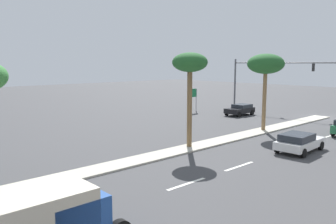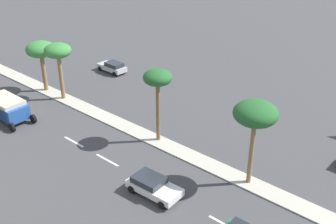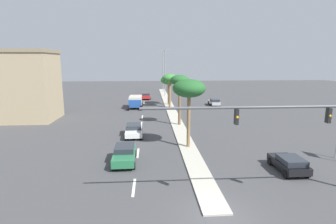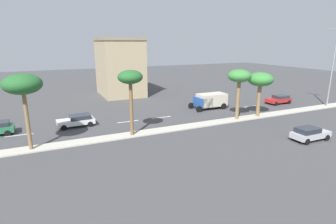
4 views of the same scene
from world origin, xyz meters
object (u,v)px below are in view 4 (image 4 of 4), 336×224
at_px(street_lamp_mid, 333,62).
at_px(sedan_white_inboard, 77,120).
at_px(palm_tree_front, 23,85).
at_px(sedan_red_near, 279,99).
at_px(commercial_building, 120,67).
at_px(sedan_silver_left, 310,133).
at_px(palm_tree_center, 260,80).
at_px(palm_tree_near, 239,78).
at_px(palm_tree_inboard, 130,79).
at_px(box_truck, 209,100).

height_order(street_lamp_mid, sedan_white_inboard, street_lamp_mid).
bearing_deg(palm_tree_front, sedan_red_near, 97.50).
height_order(commercial_building, sedan_silver_left, commercial_building).
height_order(street_lamp_mid, sedan_red_near, street_lamp_mid).
distance_m(palm_tree_front, street_lamp_mid, 41.95).
distance_m(palm_tree_center, street_lamp_mid, 14.34).
bearing_deg(commercial_building, sedan_red_near, 49.07).
bearing_deg(sedan_red_near, palm_tree_front, -82.50).
height_order(palm_tree_near, sedan_red_near, palm_tree_near).
relative_size(street_lamp_mid, sedan_silver_left, 2.85).
bearing_deg(sedan_red_near, palm_tree_inboard, -79.43).
xyz_separation_m(palm_tree_inboard, sedan_silver_left, (9.04, 16.29, -5.41)).
bearing_deg(palm_tree_near, palm_tree_center, 88.89).
height_order(palm_tree_front, box_truck, palm_tree_front).
height_order(palm_tree_inboard, sedan_red_near, palm_tree_inboard).
xyz_separation_m(palm_tree_front, palm_tree_center, (-0.01, 27.73, -1.17)).
bearing_deg(sedan_white_inboard, palm_tree_near, 73.06).
bearing_deg(street_lamp_mid, sedan_white_inboard, -99.18).
distance_m(palm_tree_front, box_truck, 25.71).
xyz_separation_m(street_lamp_mid, sedan_white_inboard, (-5.99, -37.06, -6.20)).
bearing_deg(palm_tree_inboard, palm_tree_near, 91.04).
xyz_separation_m(palm_tree_near, street_lamp_mid, (0.08, 17.68, 1.38)).
bearing_deg(palm_tree_near, sedan_white_inboard, -106.94).
xyz_separation_m(commercial_building, palm_tree_inboard, (23.83, -5.20, 0.80)).
relative_size(palm_tree_center, sedan_white_inboard, 1.36).
bearing_deg(palm_tree_near, commercial_building, -158.73).
height_order(palm_tree_front, street_lamp_mid, street_lamp_mid).
height_order(sedan_red_near, sedan_white_inboard, sedan_red_near).
xyz_separation_m(commercial_building, sedan_silver_left, (32.87, 11.08, -4.61)).
xyz_separation_m(commercial_building, palm_tree_front, (23.65, -15.08, 0.82)).
distance_m(sedan_red_near, box_truck, 12.62).
distance_m(palm_tree_front, sedan_silver_left, 28.27).
bearing_deg(box_truck, palm_tree_inboard, -64.34).
distance_m(street_lamp_mid, box_truck, 19.70).
distance_m(palm_tree_front, palm_tree_center, 27.76).
xyz_separation_m(palm_tree_inboard, box_truck, (-6.93, 14.44, -4.88)).
xyz_separation_m(street_lamp_mid, sedan_red_near, (-4.84, -5.16, -6.19)).
bearing_deg(commercial_building, box_truck, 28.65).
xyz_separation_m(palm_tree_near, box_truck, (-6.67, 0.06, -4.27)).
xyz_separation_m(palm_tree_center, sedan_white_inboard, (-5.97, -22.85, -4.27)).
bearing_deg(box_truck, sedan_white_inboard, -87.73).
relative_size(palm_tree_inboard, street_lamp_mid, 0.59).
height_order(sedan_silver_left, box_truck, box_truck).
relative_size(palm_tree_near, sedan_red_near, 1.53).
distance_m(palm_tree_center, sedan_silver_left, 10.28).
bearing_deg(palm_tree_center, street_lamp_mid, 89.93).
height_order(palm_tree_front, palm_tree_inboard, palm_tree_front).
bearing_deg(street_lamp_mid, commercial_building, -131.38).
distance_m(palm_tree_inboard, sedan_red_near, 27.90).
distance_m(sedan_red_near, sedan_white_inboard, 31.92).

